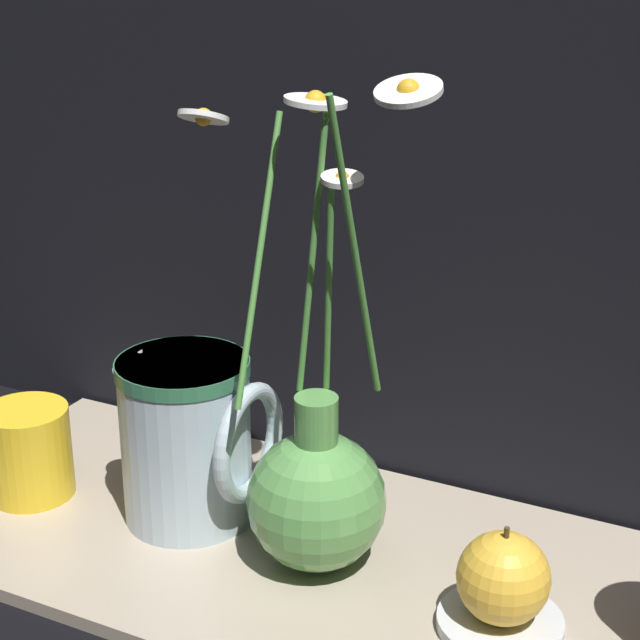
{
  "coord_description": "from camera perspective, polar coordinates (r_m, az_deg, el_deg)",
  "views": [
    {
      "loc": [
        0.33,
        -0.67,
        0.51
      ],
      "look_at": [
        -0.0,
        0.0,
        0.22
      ],
      "focal_mm": 60.0,
      "sensor_mm": 36.0,
      "label": 1
    }
  ],
  "objects": [
    {
      "name": "ground_plane",
      "position": [
        0.9,
        0.08,
        -13.07
      ],
      "size": [
        6.0,
        6.0,
        0.0
      ],
      "primitive_type": "plane",
      "color": "black"
    },
    {
      "name": "shelf",
      "position": [
        0.9,
        0.08,
        -12.75
      ],
      "size": [
        0.73,
        0.31,
        0.01
      ],
      "color": "tan",
      "rests_on": "ground_plane"
    },
    {
      "name": "vase_with_flowers",
      "position": [
        0.85,
        -0.46,
        -8.81
      ],
      "size": [
        0.2,
        0.11,
        0.39
      ],
      "color": "#59994C",
      "rests_on": "shelf"
    },
    {
      "name": "yellow_mug",
      "position": [
        1.0,
        -15.38,
        -6.75
      ],
      "size": [
        0.09,
        0.08,
        0.08
      ],
      "color": "yellow",
      "rests_on": "shelf"
    },
    {
      "name": "ceramic_pitcher",
      "position": [
        0.92,
        -6.99,
        -6.05
      ],
      "size": [
        0.14,
        0.11,
        0.16
      ],
      "color": "silver",
      "rests_on": "shelf"
    },
    {
      "name": "saucer_plate",
      "position": [
        0.83,
        9.58,
        -15.66
      ],
      "size": [
        0.09,
        0.09,
        0.01
      ],
      "color": "silver",
      "rests_on": "shelf"
    },
    {
      "name": "orange_fruit",
      "position": [
        0.8,
        9.75,
        -13.41
      ],
      "size": [
        0.07,
        0.07,
        0.08
      ],
      "color": "gold",
      "rests_on": "saucer_plate"
    }
  ]
}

